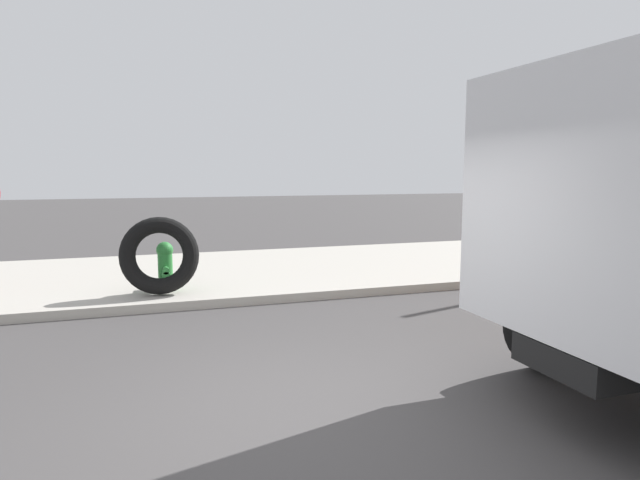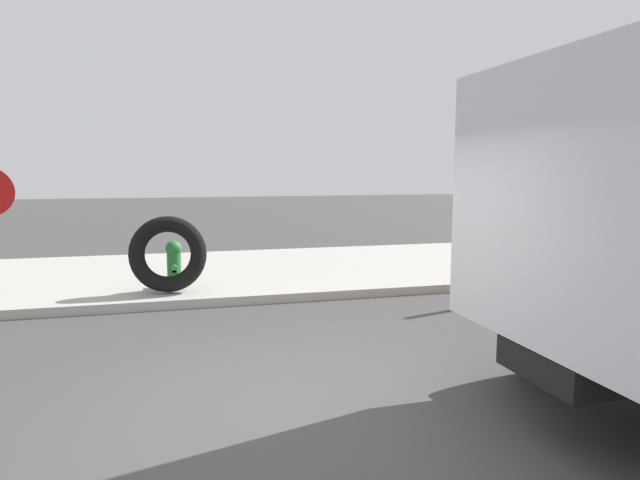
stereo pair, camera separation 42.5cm
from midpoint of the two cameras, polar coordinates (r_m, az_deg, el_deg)
The scene contains 4 objects.
ground_plane at distance 4.98m, azimuth -4.92°, elevation -18.30°, with size 80.00×80.00×0.00m, color #423F3F.
sidewalk_curb at distance 11.12m, azimuth -12.45°, elevation -3.55°, with size 36.00×5.00×0.15m, color #ADA89E.
fire_hydrant at distance 9.34m, azimuth -17.39°, elevation -2.56°, with size 0.27×0.62×0.83m.
loose_tire at distance 9.09m, azimuth -18.00°, elevation -1.60°, with size 1.26×1.26×0.26m, color black.
Camera 1 is at (-1.18, -4.32, 2.16)m, focal length 30.10 mm.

